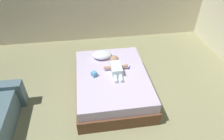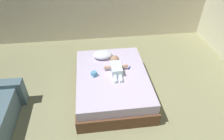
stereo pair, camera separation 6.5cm
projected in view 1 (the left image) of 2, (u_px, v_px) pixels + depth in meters
ground_plane at (116, 118)px, 3.58m from camera, size 8.00×8.00×0.00m
bed at (112, 83)px, 3.96m from camera, size 1.41×1.85×0.47m
pillow at (102, 55)px, 4.21m from camera, size 0.41×0.31×0.13m
baby at (116, 66)px, 3.89m from camera, size 0.47×0.70×0.19m
toothbrush at (129, 67)px, 3.97m from camera, size 0.07×0.12×0.02m
toy_block at (94, 74)px, 3.74m from camera, size 0.12×0.12×0.09m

